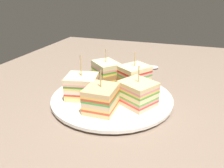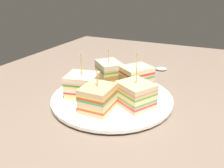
% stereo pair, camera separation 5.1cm
% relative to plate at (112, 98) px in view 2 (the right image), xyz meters
% --- Properties ---
extents(ground_plane, '(1.25, 0.89, 0.02)m').
position_rel_plate_xyz_m(ground_plane, '(0.00, 0.00, -0.02)').
color(ground_plane, gray).
extents(plate, '(0.28, 0.28, 0.01)m').
position_rel_plate_xyz_m(plate, '(0.00, 0.00, 0.00)').
color(plate, white).
rests_on(plate, ground_plane).
extents(sandwich_wedge_0, '(0.09, 0.08, 0.09)m').
position_rel_plate_xyz_m(sandwich_wedge_0, '(-0.06, 0.04, 0.03)').
color(sandwich_wedge_0, beige).
rests_on(sandwich_wedge_0, plate).
extents(sandwich_wedge_1, '(0.08, 0.08, 0.09)m').
position_rel_plate_xyz_m(sandwich_wedge_1, '(-0.06, -0.04, 0.04)').
color(sandwich_wedge_1, '#D5B88A').
rests_on(sandwich_wedge_1, plate).
extents(sandwich_wedge_2, '(0.07, 0.08, 0.10)m').
position_rel_plate_xyz_m(sandwich_wedge_2, '(0.03, -0.06, 0.03)').
color(sandwich_wedge_2, beige).
rests_on(sandwich_wedge_2, plate).
extents(sandwich_wedge_3, '(0.07, 0.06, 0.09)m').
position_rel_plate_xyz_m(sandwich_wedge_3, '(0.07, -0.00, 0.03)').
color(sandwich_wedge_3, '#DEC585').
rests_on(sandwich_wedge_3, plate).
extents(sandwich_wedge_4, '(0.09, 0.09, 0.09)m').
position_rel_plate_xyz_m(sandwich_wedge_4, '(0.02, 0.06, 0.03)').
color(sandwich_wedge_4, beige).
rests_on(sandwich_wedge_4, plate).
extents(chip_pile, '(0.07, 0.07, 0.02)m').
position_rel_plate_xyz_m(chip_pile, '(0.01, -0.00, 0.02)').
color(chip_pile, '#DDBD61').
rests_on(chip_pile, plate).
extents(spoon, '(0.06, 0.15, 0.01)m').
position_rel_plate_xyz_m(spoon, '(-0.25, 0.03, -0.00)').
color(spoon, silver).
rests_on(spoon, ground_plane).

